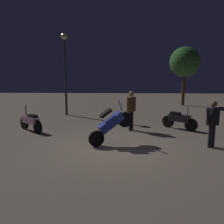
{
  "coord_description": "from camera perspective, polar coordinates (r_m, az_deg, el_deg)",
  "views": [
    {
      "loc": [
        0.31,
        -7.66,
        2.58
      ],
      "look_at": [
        -0.02,
        1.35,
        1.0
      ],
      "focal_mm": 37.57,
      "sensor_mm": 36.0,
      "label": 1
    }
  ],
  "objects": [
    {
      "name": "streetlamp_near",
      "position": [
        13.98,
        -11.36,
        11.46
      ],
      "size": [
        0.36,
        0.36,
        4.68
      ],
      "color": "#38383D",
      "rests_on": "ground_plane"
    },
    {
      "name": "motorcycle_blue_foreground",
      "position": [
        8.22,
        -0.28,
        -2.95
      ],
      "size": [
        1.54,
        0.81,
        1.63
      ],
      "rotation": [
        0.0,
        0.0,
        0.45
      ],
      "color": "black",
      "rests_on": "ground_plane"
    },
    {
      "name": "ground_plane",
      "position": [
        8.09,
        -0.21,
        -8.65
      ],
      "size": [
        40.0,
        40.0,
        0.0
      ],
      "primitive_type": "plane",
      "color": "#756656"
    },
    {
      "name": "tree_left_bg",
      "position": [
        18.52,
        17.29,
        11.48
      ],
      "size": [
        2.22,
        2.22,
        4.36
      ],
      "color": "#4C331E",
      "rests_on": "ground_plane"
    },
    {
      "name": "person_rider_beside",
      "position": [
        10.21,
        4.7,
        1.24
      ],
      "size": [
        0.43,
        0.61,
        1.74
      ],
      "rotation": [
        0.0,
        0.0,
        5.72
      ],
      "color": "black",
      "rests_on": "ground_plane"
    },
    {
      "name": "motorcycle_pink_parked_left",
      "position": [
        10.7,
        -19.19,
        -2.17
      ],
      "size": [
        1.34,
        1.13,
        1.11
      ],
      "rotation": [
        0.0,
        0.0,
        2.45
      ],
      "color": "black",
      "rests_on": "ground_plane"
    },
    {
      "name": "motorcycle_black_parked_right",
      "position": [
        10.89,
        16.05,
        -1.8
      ],
      "size": [
        1.35,
        1.13,
        1.11
      ],
      "rotation": [
        0.0,
        0.0,
        5.6
      ],
      "color": "black",
      "rests_on": "ground_plane"
    },
    {
      "name": "person_bystander_far",
      "position": [
        8.58,
        23.31,
        -1.8
      ],
      "size": [
        0.62,
        0.4,
        1.61
      ],
      "rotation": [
        0.0,
        0.0,
        2.08
      ],
      "color": "black",
      "rests_on": "ground_plane"
    }
  ]
}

